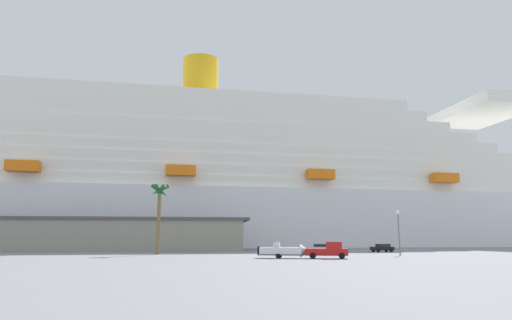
% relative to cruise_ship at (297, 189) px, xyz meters
% --- Properties ---
extents(ground_plane, '(600.00, 600.00, 0.00)m').
position_rel_cruise_ship_xyz_m(ground_plane, '(-14.02, -36.26, -18.56)').
color(ground_plane, gray).
extents(cruise_ship, '(270.20, 60.05, 65.06)m').
position_rel_cruise_ship_xyz_m(cruise_ship, '(0.00, 0.00, 0.00)').
color(cruise_ship, white).
rests_on(cruise_ship, ground_plane).
extents(terminal_building, '(72.98, 24.25, 7.03)m').
position_rel_cruise_ship_xyz_m(terminal_building, '(-54.60, -37.54, -15.02)').
color(terminal_building, gray).
rests_on(terminal_building, ground_plane).
extents(pickup_truck, '(5.91, 3.29, 2.20)m').
position_rel_cruise_ship_xyz_m(pickup_truck, '(-9.78, -81.20, -17.51)').
color(pickup_truck, red).
rests_on(pickup_truck, ground_plane).
extents(small_boat_on_trailer, '(7.79, 3.31, 2.15)m').
position_rel_cruise_ship_xyz_m(small_boat_on_trailer, '(-15.30, -79.87, -17.60)').
color(small_boat_on_trailer, '#595960').
rests_on(small_boat_on_trailer, ground_plane).
extents(palm_tree, '(3.37, 3.14, 11.98)m').
position_rel_cruise_ship_xyz_m(palm_tree, '(-34.69, -63.97, -9.26)').
color(palm_tree, brown).
rests_on(palm_tree, ground_plane).
extents(street_lamp, '(0.56, 0.56, 6.99)m').
position_rel_cruise_ship_xyz_m(street_lamp, '(3.78, -71.92, -13.92)').
color(street_lamp, slate).
rests_on(street_lamp, ground_plane).
extents(parked_car_silver_sedan, '(4.83, 2.75, 1.58)m').
position_rel_cruise_ship_xyz_m(parked_car_silver_sedan, '(-4.85, -54.83, -17.72)').
color(parked_car_silver_sedan, silver).
rests_on(parked_car_silver_sedan, ground_plane).
extents(parked_car_black_coupe, '(4.56, 2.71, 1.58)m').
position_rel_cruise_ship_xyz_m(parked_car_black_coupe, '(7.60, -53.85, -17.73)').
color(parked_car_black_coupe, black).
rests_on(parked_car_black_coupe, ground_plane).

